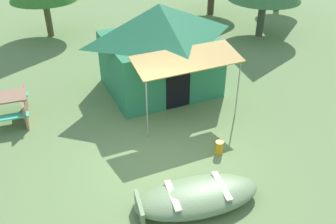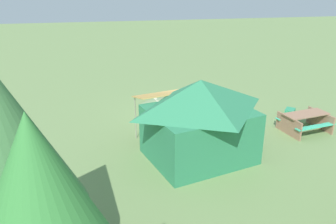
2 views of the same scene
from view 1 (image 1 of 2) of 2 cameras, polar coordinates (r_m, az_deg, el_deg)
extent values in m
plane|color=#6B874F|center=(8.96, -0.78, -7.79)|extent=(80.00, 80.00, 0.00)
ellipsoid|color=#6F885B|center=(7.84, 4.60, -13.03)|extent=(2.77, 1.41, 0.42)
ellipsoid|color=#272F20|center=(7.81, 4.61, -12.85)|extent=(2.55, 1.25, 0.15)
cube|color=beige|center=(7.87, 8.40, -11.33)|extent=(0.22, 0.90, 0.04)
cube|color=beige|center=(7.59, 0.74, -12.91)|extent=(0.22, 0.90, 0.04)
cube|color=#6F885B|center=(7.60, -4.50, -14.66)|extent=(0.15, 0.75, 0.32)
cube|color=#2C7B51|center=(11.71, -1.30, 7.59)|extent=(3.84, 3.45, 1.77)
pyramid|color=#2C7B51|center=(11.20, -1.39, 14.09)|extent=(4.15, 3.73, 1.02)
cube|color=black|center=(10.65, 1.62, 4.08)|extent=(0.74, 0.22, 1.42)
cube|color=tan|center=(9.73, 3.12, 8.28)|extent=(3.13, 1.79, 0.25)
cylinder|color=gray|center=(10.46, 10.88, 3.53)|extent=(0.04, 0.04, 1.68)
cylinder|color=gray|center=(9.32, -3.31, 0.27)|extent=(0.04, 0.04, 1.68)
cube|color=#966D53|center=(11.15, -21.43, 0.84)|extent=(0.29, 1.43, 0.73)
cylinder|color=orange|center=(9.21, 8.01, -5.53)|extent=(0.28, 0.28, 0.35)
cylinder|color=#424535|center=(16.86, 14.38, 14.10)|extent=(0.32, 0.32, 1.58)
cylinder|color=brown|center=(17.10, -18.26, 13.78)|extent=(0.27, 0.27, 1.60)
camera|label=2|loc=(21.21, 3.83, 32.13)|focal=36.63mm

